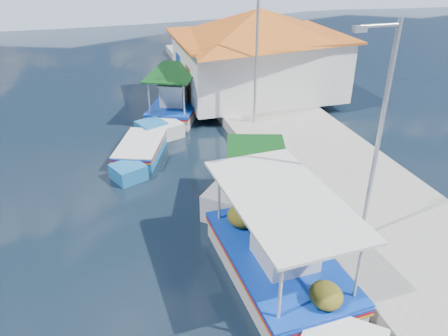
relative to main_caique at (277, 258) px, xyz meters
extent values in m
cube|color=#A09D96|center=(4.02, 4.28, -0.29)|extent=(5.00, 44.00, 0.50)
cylinder|color=#A5A8AD|center=(1.92, 0.28, 0.11)|extent=(0.20, 0.20, 0.30)
cylinder|color=#A5A8AD|center=(1.92, 6.28, 0.11)|extent=(0.20, 0.20, 0.30)
cylinder|color=#A5A8AD|center=(1.92, 12.28, 0.11)|extent=(0.20, 0.20, 0.30)
cube|color=silver|center=(-0.01, -0.09, -0.30)|extent=(2.63, 4.83, 1.03)
cube|color=silver|center=(0.16, 3.03, -0.17)|extent=(2.43, 2.43, 1.14)
cube|color=#0C34A3|center=(-0.01, -0.09, 0.18)|extent=(2.71, 4.97, 0.07)
cube|color=maroon|center=(-0.01, -0.09, 0.09)|extent=(2.71, 4.97, 0.05)
cube|color=orange|center=(-0.01, -0.09, 0.01)|extent=(2.71, 4.97, 0.04)
cube|color=#0C34A3|center=(-0.01, -0.09, 0.25)|extent=(2.73, 4.93, 0.05)
cube|color=brown|center=(-0.01, -0.09, 0.22)|extent=(2.43, 4.72, 0.05)
cube|color=silver|center=(-0.02, -0.41, 0.82)|extent=(1.38, 1.48, 1.19)
cube|color=silver|center=(-0.02, -0.41, 1.43)|extent=(1.51, 1.59, 0.07)
cylinder|color=beige|center=(-0.86, 1.94, 1.09)|extent=(0.08, 0.08, 1.74)
cylinder|color=beige|center=(1.05, 1.84, 1.09)|extent=(0.08, 0.08, 1.74)
cylinder|color=beige|center=(-1.06, -2.01, 1.09)|extent=(0.08, 0.08, 1.74)
cylinder|color=beige|center=(0.84, -2.11, 1.09)|extent=(0.08, 0.08, 1.74)
cube|color=silver|center=(-0.01, -0.09, 1.95)|extent=(2.75, 4.83, 0.08)
ellipsoid|color=#464813|center=(-0.36, 1.45, 0.53)|extent=(0.82, 0.91, 0.62)
ellipsoid|color=#464813|center=(0.43, 1.96, 0.48)|extent=(0.69, 0.76, 0.52)
ellipsoid|color=#464813|center=(0.11, -2.05, 0.50)|extent=(0.74, 0.81, 0.55)
sphere|color=#FF5A08|center=(1.11, 0.51, 1.03)|extent=(0.43, 0.43, 0.43)
cube|color=#1A619C|center=(0.50, 3.00, -0.34)|extent=(2.70, 3.71, 0.85)
cube|color=#1A619C|center=(-0.17, 5.13, -0.24)|extent=(1.74, 1.74, 0.94)
cube|color=#1A619C|center=(1.14, 0.93, -0.34)|extent=(1.69, 1.69, 0.80)
cube|color=#0C34A3|center=(0.50, 3.00, 0.05)|extent=(2.78, 3.82, 0.05)
cube|color=maroon|center=(0.50, 3.00, -0.02)|extent=(2.78, 3.82, 0.04)
cube|color=orange|center=(0.50, 3.00, -0.09)|extent=(2.78, 3.82, 0.04)
cube|color=#1A619C|center=(0.50, 3.00, 0.11)|extent=(2.79, 3.79, 0.04)
cube|color=brown|center=(0.50, 3.00, 0.08)|extent=(2.54, 3.60, 0.04)
cylinder|color=beige|center=(-0.61, 4.11, 0.80)|extent=(0.06, 0.06, 1.43)
cylinder|color=beige|center=(0.76, 4.54, 0.80)|extent=(0.06, 0.06, 1.43)
cylinder|color=beige|center=(0.23, 1.45, 0.80)|extent=(0.06, 0.06, 1.43)
cylinder|color=beige|center=(1.60, 1.88, 0.80)|extent=(0.06, 0.06, 1.43)
cube|color=#0C3E13|center=(0.50, 3.00, 1.51)|extent=(2.79, 3.73, 0.06)
cube|color=#1A619C|center=(-2.61, 8.21, -0.35)|extent=(2.50, 3.30, 0.82)
cube|color=#1A619C|center=(-3.32, 10.04, -0.25)|extent=(1.47, 1.47, 0.90)
cube|color=#1A619C|center=(-1.93, 6.43, -0.35)|extent=(1.43, 1.43, 0.78)
cube|color=#0C34A3|center=(-2.61, 8.21, 0.03)|extent=(2.58, 3.40, 0.05)
cube|color=maroon|center=(-2.61, 8.21, -0.04)|extent=(2.58, 3.40, 0.04)
cube|color=orange|center=(-2.61, 8.21, -0.10)|extent=(2.58, 3.40, 0.03)
cube|color=silver|center=(-2.61, 8.21, 0.09)|extent=(2.58, 3.38, 0.04)
cube|color=brown|center=(-2.61, 8.21, 0.06)|extent=(2.37, 3.20, 0.04)
cube|color=silver|center=(-0.34, 12.37, -0.32)|extent=(3.52, 4.46, 0.93)
cube|color=silver|center=(-1.43, 14.78, -0.21)|extent=(1.92, 1.92, 1.03)
cube|color=silver|center=(0.72, 10.04, -0.32)|extent=(1.86, 1.86, 0.89)
cube|color=#0C34A3|center=(-0.34, 12.37, 0.11)|extent=(3.62, 4.60, 0.06)
cube|color=maroon|center=(-0.34, 12.37, 0.03)|extent=(3.62, 4.60, 0.05)
cube|color=orange|center=(-0.34, 12.37, -0.04)|extent=(3.62, 4.60, 0.04)
cube|color=#0C34A3|center=(-0.34, 12.37, 0.18)|extent=(3.63, 4.57, 0.05)
cube|color=brown|center=(-0.34, 12.37, 0.15)|extent=(3.34, 4.32, 0.05)
cube|color=silver|center=(-0.22, 12.10, 0.69)|extent=(1.56, 1.63, 1.08)
cube|color=silver|center=(-0.22, 12.10, 1.25)|extent=(1.70, 1.77, 0.06)
cylinder|color=beige|center=(-1.78, 13.55, 0.93)|extent=(0.07, 0.07, 1.57)
cylinder|color=beige|center=(-0.27, 14.23, 0.93)|extent=(0.07, 0.07, 1.57)
cylinder|color=beige|center=(-0.40, 10.51, 0.93)|extent=(0.07, 0.07, 1.57)
cylinder|color=beige|center=(1.10, 11.20, 0.93)|extent=(0.07, 0.07, 1.57)
cube|color=#0C3E13|center=(-0.34, 12.37, 1.72)|extent=(3.61, 4.51, 0.07)
cube|color=white|center=(4.32, 13.28, 1.46)|extent=(8.00, 6.00, 3.00)
cube|color=#B85719|center=(4.32, 13.28, 3.01)|extent=(8.64, 6.48, 0.10)
pyramid|color=#B85719|center=(4.32, 13.28, 3.66)|extent=(10.49, 10.49, 1.40)
cube|color=brown|center=(0.34, 12.28, 0.96)|extent=(0.06, 1.00, 2.00)
cube|color=#0C34A3|center=(0.34, 14.78, 1.56)|extent=(0.06, 1.20, 0.90)
cylinder|color=#A5A8AD|center=(2.72, 0.28, 2.96)|extent=(0.12, 0.12, 6.00)
cylinder|color=#A5A8AD|center=(2.22, 0.28, 5.81)|extent=(1.00, 0.08, 0.08)
cube|color=#A5A8AD|center=(1.72, 0.28, 5.76)|extent=(0.30, 0.14, 0.14)
cylinder|color=#A5A8AD|center=(2.72, 9.28, 2.96)|extent=(0.12, 0.12, 6.00)
camera|label=1|loc=(-3.91, -8.32, 7.56)|focal=35.02mm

